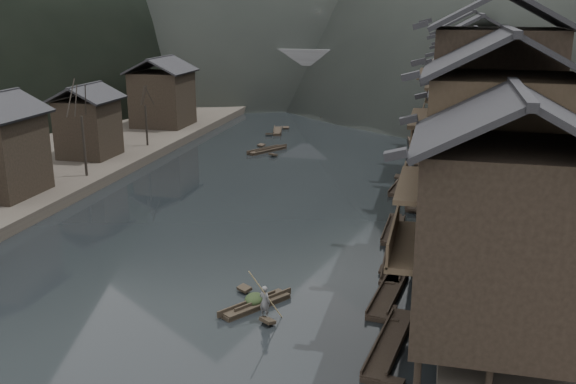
% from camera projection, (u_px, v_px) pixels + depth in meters
% --- Properties ---
extents(water, '(300.00, 300.00, 0.00)m').
position_uv_depth(water, '(188.00, 277.00, 39.17)').
color(water, black).
rests_on(water, ground).
extents(left_bank, '(40.00, 200.00, 1.20)m').
position_uv_depth(left_bank, '(56.00, 126.00, 84.27)').
color(left_bank, '#2D2823').
rests_on(left_bank, ground).
extents(stilt_houses, '(9.00, 67.60, 17.09)m').
position_uv_depth(stilt_houses, '(481.00, 95.00, 50.74)').
color(stilt_houses, black).
rests_on(stilt_houses, ground).
extents(left_houses, '(8.10, 53.20, 8.73)m').
position_uv_depth(left_houses, '(65.00, 117.00, 61.00)').
color(left_houses, black).
rests_on(left_houses, left_bank).
extents(bare_trees, '(3.92, 42.73, 7.84)m').
position_uv_depth(bare_trees, '(47.00, 127.00, 52.42)').
color(bare_trees, black).
rests_on(bare_trees, left_bank).
extents(moored_sampans, '(3.50, 54.78, 0.47)m').
position_uv_depth(moored_sampans, '(408.00, 203.00, 53.04)').
color(moored_sampans, black).
rests_on(moored_sampans, water).
extents(midriver_boats, '(14.62, 40.25, 0.45)m').
position_uv_depth(midriver_boats, '(322.00, 124.00, 88.02)').
color(midriver_boats, black).
rests_on(midriver_boats, water).
extents(stone_bridge, '(40.00, 6.00, 9.00)m').
position_uv_depth(stone_bridge, '(355.00, 73.00, 104.82)').
color(stone_bridge, '#4C4C4F').
rests_on(stone_bridge, ground).
extents(hero_sampan, '(3.32, 4.36, 0.43)m').
position_uv_depth(hero_sampan, '(255.00, 304.00, 35.18)').
color(hero_sampan, black).
rests_on(hero_sampan, water).
extents(cargo_heap, '(1.04, 1.36, 0.62)m').
position_uv_depth(cargo_heap, '(254.00, 293.00, 35.22)').
color(cargo_heap, black).
rests_on(cargo_heap, hero_sampan).
extents(boatman, '(0.76, 0.63, 1.78)m').
position_uv_depth(boatman, '(265.00, 298.00, 33.38)').
color(boatman, '#515153').
rests_on(boatman, hero_sampan).
extents(bamboo_pole, '(1.65, 1.69, 3.61)m').
position_uv_depth(bamboo_pole, '(268.00, 250.00, 32.57)').
color(bamboo_pole, '#8C7A51').
rests_on(bamboo_pole, boatman).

